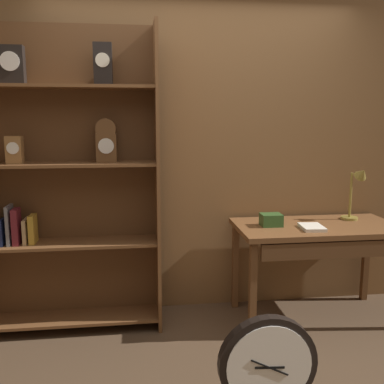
% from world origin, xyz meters
% --- Properties ---
extents(back_wood_panel, '(4.80, 0.05, 2.60)m').
position_xyz_m(back_wood_panel, '(0.00, 1.34, 1.30)').
color(back_wood_panel, brown).
rests_on(back_wood_panel, ground).
extents(bookshelf, '(1.37, 0.30, 2.26)m').
position_xyz_m(bookshelf, '(-1.05, 1.04, 1.12)').
color(bookshelf, brown).
rests_on(bookshelf, ground).
extents(workbench, '(1.27, 0.65, 0.77)m').
position_xyz_m(workbench, '(0.88, 0.93, 0.68)').
color(workbench, brown).
rests_on(workbench, ground).
extents(desk_lamp, '(0.18, 0.19, 0.45)m').
position_xyz_m(desk_lamp, '(1.26, 1.07, 1.03)').
color(desk_lamp, olive).
rests_on(desk_lamp, workbench).
extents(toolbox_small, '(0.16, 0.13, 0.09)m').
position_xyz_m(toolbox_small, '(0.51, 0.97, 0.82)').
color(toolbox_small, '#2D5123').
rests_on(toolbox_small, workbench).
extents(open_repair_manual, '(0.18, 0.23, 0.02)m').
position_xyz_m(open_repair_manual, '(0.79, 0.84, 0.78)').
color(open_repair_manual, silver).
rests_on(open_repair_manual, workbench).
extents(round_clock_large, '(0.54, 0.11, 0.58)m').
position_xyz_m(round_clock_large, '(0.15, -0.15, 0.29)').
color(round_clock_large, black).
rests_on(round_clock_large, ground).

